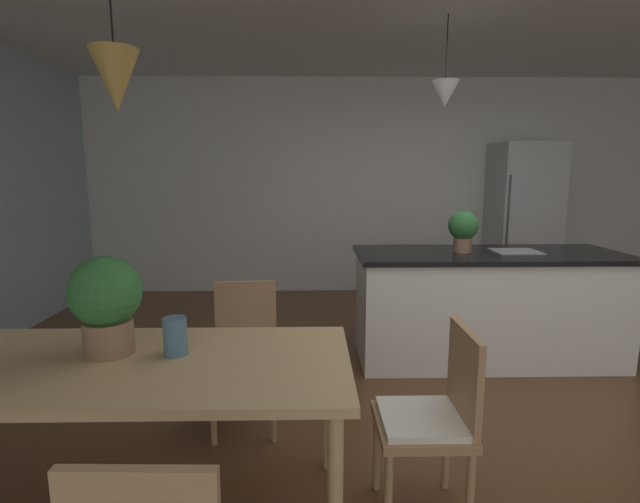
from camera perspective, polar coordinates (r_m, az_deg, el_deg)
name	(u,v)px	position (r m, az deg, el deg)	size (l,w,h in m)	color
ground_plane	(498,414)	(3.42, 20.89, -18.08)	(10.00, 8.40, 0.04)	brown
wall_back_kitchen	(405,187)	(6.18, 10.28, 7.73)	(10.00, 0.12, 2.70)	silver
dining_table	(111,376)	(2.25, -24.19, -13.66)	(2.05, 0.85, 0.74)	tan
chair_far_right	(245,350)	(2.92, -9.15, -11.78)	(0.43, 0.43, 0.87)	#A87F56
chair_kitchen_end	(433,416)	(2.24, 13.64, -18.92)	(0.40, 0.40, 0.87)	#A87F56
kitchen_island	(486,305)	(4.10, 19.61, -6.12)	(2.14, 0.83, 0.91)	white
refrigerator	(522,221)	(6.25, 23.48, 3.39)	(0.73, 0.67, 1.89)	#B2B5B7
pendant_over_table	(116,80)	(2.20, -23.67, 18.62)	(0.20, 0.20, 0.92)	black
pendant_over_island_main	(445,94)	(3.87, 15.01, 18.08)	(0.21, 0.21, 0.68)	black
potted_plant_on_island	(463,228)	(3.91, 17.08, 2.75)	(0.24, 0.24, 0.34)	#8C664C
potted_plant_on_table	(106,300)	(2.24, -24.67, -5.41)	(0.31, 0.31, 0.44)	#8C664C
vase_on_dining_table	(175,336)	(2.17, -17.26, -9.86)	(0.10, 0.10, 0.17)	slate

